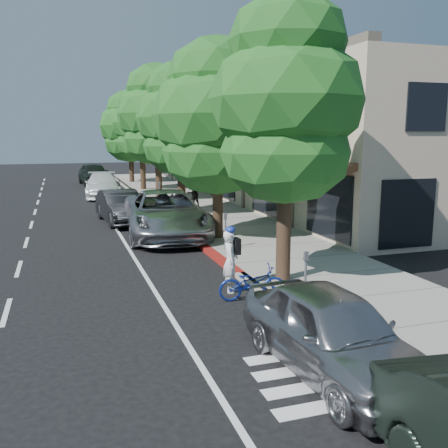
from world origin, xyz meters
name	(u,v)px	position (x,y,z in m)	size (l,w,h in m)	color
ground	(229,268)	(0.00, 0.00, 0.00)	(120.00, 120.00, 0.00)	black
sidewalk	(221,220)	(2.30, 8.00, 0.07)	(4.60, 56.00, 0.15)	gray
curb	(173,223)	(0.00, 8.00, 0.07)	(0.30, 56.00, 0.15)	#9E998E
curb_red_segment	(219,259)	(0.00, 1.00, 0.07)	(0.32, 4.00, 0.15)	maroon
storefront_building	(276,143)	(9.60, 18.00, 3.50)	(10.00, 36.00, 7.00)	beige
street_tree_0	(286,104)	(0.90, -2.00, 4.89)	(4.14, 4.14, 7.71)	black
street_tree_1	(217,118)	(0.90, 4.00, 4.69)	(4.99, 4.99, 7.69)	black
street_tree_2	(180,120)	(0.90, 10.00, 4.76)	(4.40, 4.40, 7.62)	black
street_tree_3	(157,116)	(0.90, 16.00, 5.16)	(4.87, 4.87, 8.28)	black
street_tree_4	(142,124)	(0.90, 22.00, 4.77)	(4.26, 4.26, 7.59)	black
street_tree_5	(130,127)	(0.90, 28.00, 4.68)	(5.09, 5.09, 7.71)	black
cyclist	(230,261)	(-0.70, -2.18, 0.82)	(0.60, 0.39, 1.65)	white
bicycle	(252,283)	(-0.40, -3.00, 0.45)	(0.59, 1.70, 0.89)	navy
silver_suv	(165,214)	(-0.85, 5.50, 0.93)	(3.08, 6.68, 1.86)	#A7A7AC
dark_sedan	(121,207)	(-2.20, 9.27, 0.76)	(1.60, 4.59, 1.51)	black
white_pickup	(103,185)	(-2.20, 19.36, 0.78)	(2.18, 5.35, 1.55)	white
dark_suv_far	(94,174)	(-2.19, 27.96, 0.89)	(2.09, 5.21, 1.77)	black
near_car_a	(332,332)	(-0.50, -7.03, 0.75)	(1.77, 4.40, 1.50)	#9E9DA1
pedestrian	(193,193)	(2.03, 12.04, 0.91)	(0.74, 0.58, 1.53)	black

